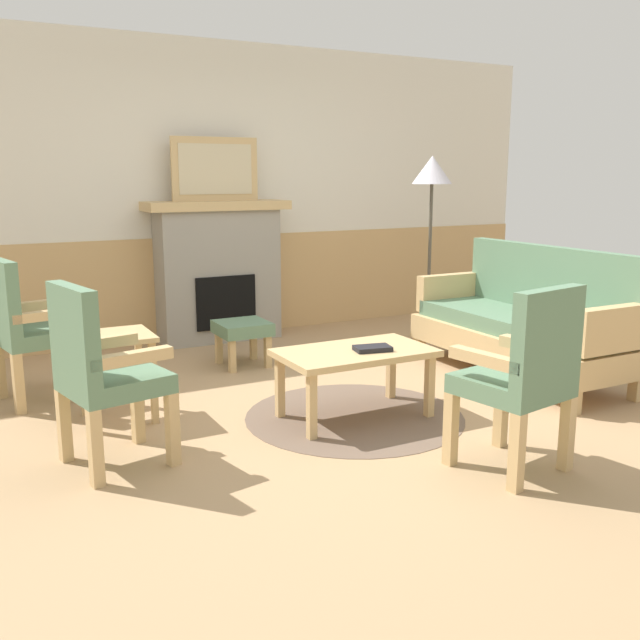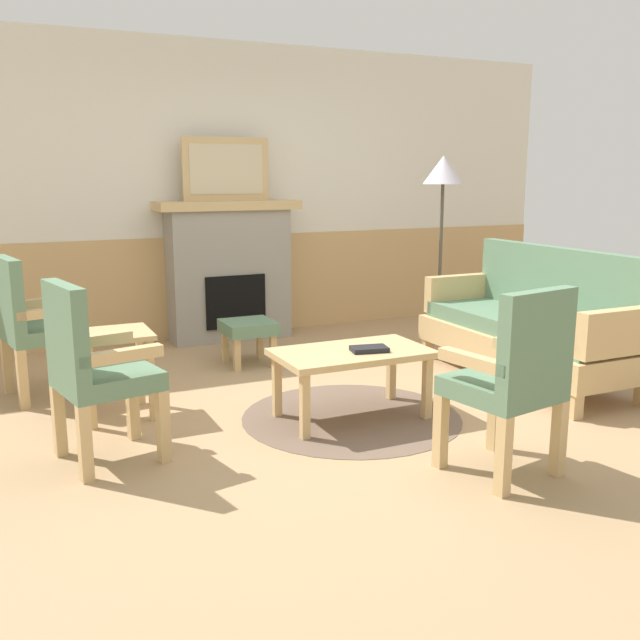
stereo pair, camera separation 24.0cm
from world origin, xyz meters
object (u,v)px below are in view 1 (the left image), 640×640
couch (523,324)px  armchair_by_window_left (26,324)px  armchair_front_left (524,371)px  floor_lamp_by_couch (432,182)px  fireplace (218,270)px  book_on_table (373,348)px  coffee_table (355,358)px  footstool (242,331)px  framed_picture (215,169)px  armchair_near_fireplace (101,368)px  side_table (116,352)px

couch → armchair_by_window_left: (-3.40, 1.07, 0.14)m
armchair_front_left → floor_lamp_by_couch: bearing=62.6°
fireplace → book_on_table: 2.52m
book_on_table → armchair_by_window_left: 2.31m
fireplace → coffee_table: fireplace is taller
armchair_by_window_left → floor_lamp_by_couch: (3.50, 0.27, 0.91)m
footstool → armchair_front_left: 2.67m
fireplace → book_on_table: fireplace is taller
framed_picture → floor_lamp_by_couch: bearing=-27.1°
armchair_near_fireplace → armchair_front_left: size_ratio=1.00×
coffee_table → side_table: (-1.34, 0.65, 0.05)m
footstool → armchair_front_left: size_ratio=0.41×
fireplace → framed_picture: (0.00, 0.00, 0.91)m
armchair_near_fireplace → armchair_by_window_left: size_ratio=1.00×
framed_picture → side_table: bearing=-126.5°
fireplace → coffee_table: 2.46m
couch → armchair_front_left: size_ratio=1.84×
book_on_table → armchair_front_left: size_ratio=0.23×
couch → armchair_near_fireplace: 3.19m
couch → side_table: 2.99m
fireplace → armchair_by_window_left: fireplace is taller
side_table → floor_lamp_by_couch: (3.05, 0.90, 1.02)m
framed_picture → couch: framed_picture is taller
side_table → coffee_table: bearing=-26.1°
coffee_table → fireplace: bearing=90.3°
coffee_table → armchair_near_fireplace: 1.57m
framed_picture → armchair_front_left: 3.73m
coffee_table → book_on_table: size_ratio=4.27×
footstool → floor_lamp_by_couch: (1.88, 0.07, 1.17)m
armchair_near_fireplace → armchair_by_window_left: bearing=99.4°
fireplace → couch: bearing=-53.6°
couch → floor_lamp_by_couch: (0.10, 1.33, 1.05)m
book_on_table → floor_lamp_by_couch: bearing=45.0°
couch → floor_lamp_by_couch: 1.70m
side_table → floor_lamp_by_couch: 3.34m
couch → footstool: couch is taller
framed_picture → armchair_near_fireplace: (-1.54, -2.50, -1.02)m
footstool → couch: bearing=-35.2°
footstool → fireplace: bearing=80.9°
coffee_table → floor_lamp_by_couch: (1.72, 1.56, 1.06)m
book_on_table → armchair_near_fireplace: size_ratio=0.23×
footstool → armchair_near_fireplace: size_ratio=0.41×
fireplace → floor_lamp_by_couch: floor_lamp_by_couch is taller
footstool → armchair_by_window_left: armchair_by_window_left is taller
armchair_near_fireplace → fireplace: bearing=58.3°
couch → armchair_by_window_left: size_ratio=1.84×
framed_picture → armchair_near_fireplace: bearing=-121.7°
coffee_table → book_on_table: 0.13m
armchair_near_fireplace → armchair_front_left: (1.88, -1.07, 0.00)m
coffee_table → armchair_by_window_left: bearing=144.0°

